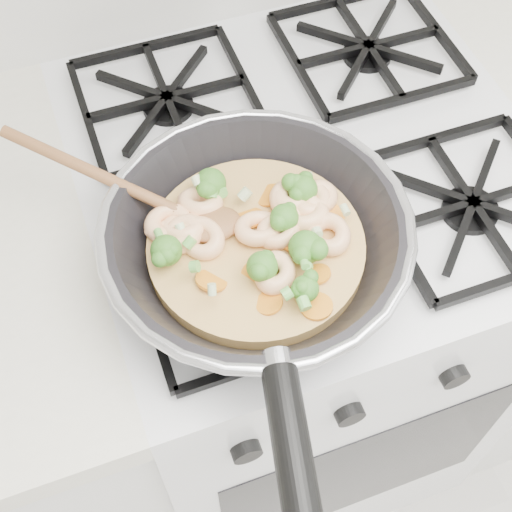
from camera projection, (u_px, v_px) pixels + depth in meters
name	position (u px, v px, depth m)	size (l,w,h in m)	color
stove	(295.00, 317.00, 1.29)	(0.60, 0.60, 0.92)	white
skillet	(256.00, 242.00, 0.78)	(0.41, 0.54, 0.10)	black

